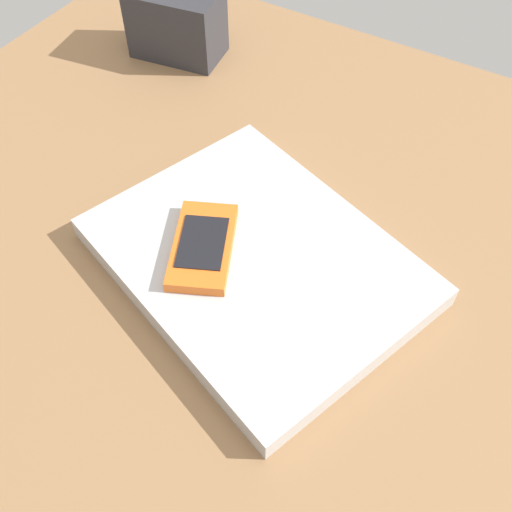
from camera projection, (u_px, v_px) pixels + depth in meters
desk_surface at (355, 278)px, 62.40cm from camera, size 120.00×80.00×3.00cm
laptop_closed at (256, 261)px, 60.32cm from camera, size 37.27×32.81×2.44cm
cell_phone_on_laptop at (203, 246)px, 59.10cm from camera, size 9.67×12.10×1.34cm
desk_organizer at (177, 23)px, 81.45cm from camera, size 13.02×8.94×8.98cm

